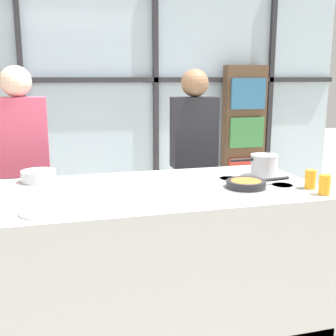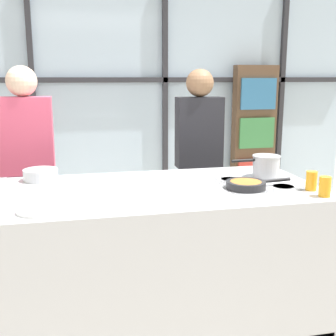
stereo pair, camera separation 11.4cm
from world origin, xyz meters
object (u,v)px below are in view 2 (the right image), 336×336
frying_pan (247,184)px  juice_glass_far (311,181)px  saucepan (266,166)px  juice_glass_near (325,187)px  white_plate (40,210)px  spectator_far_left (27,159)px  spectator_center_left (199,152)px  mixing_bowl (41,174)px

frying_pan → juice_glass_far: size_ratio=3.74×
frying_pan → saucepan: (0.24, 0.25, 0.05)m
frying_pan → juice_glass_near: (0.36, -0.26, 0.03)m
frying_pan → white_plate: frying_pan is taller
white_plate → juice_glass_far: bearing=2.7°
spectator_far_left → saucepan: bearing=152.9°
juice_glass_near → juice_glass_far: same height
juice_glass_near → saucepan: bearing=102.9°
juice_glass_near → juice_glass_far: size_ratio=1.00×
spectator_center_left → white_plate: size_ratio=7.09×
mixing_bowl → frying_pan: bearing=-21.5°
spectator_far_left → juice_glass_far: (1.74, -1.20, 0.02)m
spectator_center_left → spectator_far_left: bearing=0.0°
frying_pan → spectator_center_left: bearing=89.0°
frying_pan → saucepan: 0.35m
juice_glass_far → spectator_center_left: bearing=105.8°
saucepan → juice_glass_near: bearing=-77.1°
frying_pan → juice_glass_near: juice_glass_near is taller
saucepan → mixing_bowl: (-1.48, 0.24, -0.04)m
frying_pan → saucepan: size_ratio=1.26×
mixing_bowl → juice_glass_far: (1.60, -0.61, 0.02)m
juice_glass_near → juice_glass_far: bearing=90.0°
spectator_center_left → mixing_bowl: 1.39m
saucepan → frying_pan: bearing=-134.1°
juice_glass_far → saucepan: bearing=107.5°
spectator_far_left → mixing_bowl: spectator_far_left is taller
spectator_center_left → juice_glass_near: bearing=104.2°
saucepan → white_plate: (-1.44, -0.45, -0.07)m
saucepan → juice_glass_far: saucepan is taller
spectator_far_left → saucepan: (1.62, -0.83, 0.04)m
mixing_bowl → juice_glass_near: juice_glass_near is taller
spectator_center_left → mixing_bowl: bearing=25.1°
saucepan → mixing_bowl: 1.50m
frying_pan → mixing_bowl: bearing=158.5°
spectator_far_left → juice_glass_near: bearing=142.4°
spectator_center_left → juice_glass_near: spectator_center_left is taller
mixing_bowl → juice_glass_near: size_ratio=1.91×
spectator_center_left → juice_glass_far: (0.34, -1.20, 0.02)m
spectator_far_left → spectator_center_left: size_ratio=1.01×
spectator_center_left → mixing_bowl: size_ratio=7.41×
saucepan → white_plate: size_ratio=1.48×
saucepan → white_plate: saucepan is taller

